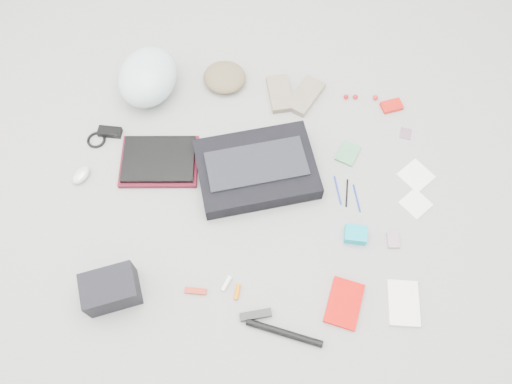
# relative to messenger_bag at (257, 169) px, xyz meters

# --- Properties ---
(ground_plane) EXTENTS (4.00, 4.00, 0.00)m
(ground_plane) POSITION_rel_messenger_bag_xyz_m (0.01, -0.12, -0.04)
(ground_plane) COLOR gray
(messenger_bag) EXTENTS (0.59, 0.49, 0.08)m
(messenger_bag) POSITION_rel_messenger_bag_xyz_m (0.00, 0.00, 0.00)
(messenger_bag) COLOR black
(messenger_bag) RESTS_ON ground_plane
(bag_flap) EXTENTS (0.47, 0.31, 0.01)m
(bag_flap) POSITION_rel_messenger_bag_xyz_m (0.00, -0.00, 0.05)
(bag_flap) COLOR black
(bag_flap) RESTS_ON messenger_bag
(laptop_sleeve) EXTENTS (0.37, 0.29, 0.02)m
(laptop_sleeve) POSITION_rel_messenger_bag_xyz_m (-0.44, 0.02, -0.03)
(laptop_sleeve) COLOR #57101D
(laptop_sleeve) RESTS_ON ground_plane
(laptop) EXTENTS (0.34, 0.26, 0.02)m
(laptop) POSITION_rel_messenger_bag_xyz_m (-0.44, 0.02, -0.01)
(laptop) COLOR black
(laptop) RESTS_ON laptop_sleeve
(bike_helmet) EXTENTS (0.31, 0.37, 0.20)m
(bike_helmet) POSITION_rel_messenger_bag_xyz_m (-0.55, 0.42, 0.06)
(bike_helmet) COLOR #AECFCE
(bike_helmet) RESTS_ON ground_plane
(beanie) EXTENTS (0.24, 0.23, 0.07)m
(beanie) POSITION_rel_messenger_bag_xyz_m (-0.20, 0.50, -0.01)
(beanie) COLOR brown
(beanie) RESTS_ON ground_plane
(mitten_left) EXTENTS (0.15, 0.22, 0.03)m
(mitten_left) POSITION_rel_messenger_bag_xyz_m (0.08, 0.44, -0.03)
(mitten_left) COLOR #806E58
(mitten_left) RESTS_ON ground_plane
(mitten_right) EXTENTS (0.19, 0.24, 0.03)m
(mitten_right) POSITION_rel_messenger_bag_xyz_m (0.20, 0.43, -0.03)
(mitten_right) COLOR gray
(mitten_right) RESTS_ON ground_plane
(power_brick) EXTENTS (0.11, 0.05, 0.03)m
(power_brick) POSITION_rel_messenger_bag_xyz_m (-0.69, 0.15, -0.03)
(power_brick) COLOR black
(power_brick) RESTS_ON ground_plane
(cable_coil) EXTENTS (0.10, 0.10, 0.01)m
(cable_coil) POSITION_rel_messenger_bag_xyz_m (-0.75, 0.11, -0.04)
(cable_coil) COLOR black
(cable_coil) RESTS_ON ground_plane
(mouse) EXTENTS (0.09, 0.11, 0.04)m
(mouse) POSITION_rel_messenger_bag_xyz_m (-0.77, -0.08, -0.02)
(mouse) COLOR #BDBDBD
(mouse) RESTS_ON ground_plane
(camera_bag) EXTENTS (0.24, 0.21, 0.13)m
(camera_bag) POSITION_rel_messenger_bag_xyz_m (-0.52, -0.59, 0.02)
(camera_bag) COLOR black
(camera_bag) RESTS_ON ground_plane
(multitool) EXTENTS (0.09, 0.02, 0.01)m
(multitool) POSITION_rel_messenger_bag_xyz_m (-0.20, -0.55, -0.04)
(multitool) COLOR maroon
(multitool) RESTS_ON ground_plane
(toiletry_tube_white) EXTENTS (0.04, 0.07, 0.02)m
(toiletry_tube_white) POSITION_rel_messenger_bag_xyz_m (-0.08, -0.51, -0.03)
(toiletry_tube_white) COLOR silver
(toiletry_tube_white) RESTS_ON ground_plane
(toiletry_tube_orange) EXTENTS (0.02, 0.06, 0.02)m
(toiletry_tube_orange) POSITION_rel_messenger_bag_xyz_m (-0.03, -0.54, -0.03)
(toiletry_tube_orange) COLOR #D86800
(toiletry_tube_orange) RESTS_ON ground_plane
(u_lock) EXTENTS (0.13, 0.06, 0.02)m
(u_lock) POSITION_rel_messenger_bag_xyz_m (0.05, -0.63, -0.03)
(u_lock) COLOR black
(u_lock) RESTS_ON ground_plane
(bike_pump) EXTENTS (0.30, 0.09, 0.03)m
(bike_pump) POSITION_rel_messenger_bag_xyz_m (0.17, -0.69, -0.03)
(bike_pump) COLOR black
(bike_pump) RESTS_ON ground_plane
(book_red) EXTENTS (0.16, 0.21, 0.02)m
(book_red) POSITION_rel_messenger_bag_xyz_m (0.39, -0.55, -0.03)
(book_red) COLOR red
(book_red) RESTS_ON ground_plane
(book_white) EXTENTS (0.12, 0.18, 0.02)m
(book_white) POSITION_rel_messenger_bag_xyz_m (0.63, -0.53, -0.03)
(book_white) COLOR silver
(book_white) RESTS_ON ground_plane
(notepad) EXTENTS (0.12, 0.13, 0.01)m
(notepad) POSITION_rel_messenger_bag_xyz_m (0.41, 0.14, -0.04)
(notepad) COLOR #428454
(notepad) RESTS_ON ground_plane
(pen_blue) EXTENTS (0.04, 0.14, 0.01)m
(pen_blue) POSITION_rel_messenger_bag_xyz_m (0.36, -0.05, -0.04)
(pen_blue) COLOR #1D30A2
(pen_blue) RESTS_ON ground_plane
(pen_black) EXTENTS (0.01, 0.13, 0.01)m
(pen_black) POSITION_rel_messenger_bag_xyz_m (0.40, -0.06, -0.04)
(pen_black) COLOR black
(pen_black) RESTS_ON ground_plane
(pen_navy) EXTENTS (0.04, 0.13, 0.01)m
(pen_navy) POSITION_rel_messenger_bag_xyz_m (0.45, -0.08, -0.04)
(pen_navy) COLOR navy
(pen_navy) RESTS_ON ground_plane
(accordion_wallet) EXTENTS (0.09, 0.08, 0.05)m
(accordion_wallet) POSITION_rel_messenger_bag_xyz_m (0.44, -0.26, -0.02)
(accordion_wallet) COLOR #01A3BB
(accordion_wallet) RESTS_ON ground_plane
(card_deck) EXTENTS (0.05, 0.07, 0.01)m
(card_deck) POSITION_rel_messenger_bag_xyz_m (0.60, -0.27, -0.04)
(card_deck) COLOR #A28092
(card_deck) RESTS_ON ground_plane
(napkin_top) EXTENTS (0.18, 0.18, 0.01)m
(napkin_top) POSITION_rel_messenger_bag_xyz_m (0.71, 0.05, -0.04)
(napkin_top) COLOR white
(napkin_top) RESTS_ON ground_plane
(napkin_bottom) EXTENTS (0.15, 0.15, 0.01)m
(napkin_bottom) POSITION_rel_messenger_bag_xyz_m (0.70, -0.09, -0.04)
(napkin_bottom) COLOR white
(napkin_bottom) RESTS_ON ground_plane
(lollipop_a) EXTENTS (0.03, 0.03, 0.02)m
(lollipop_a) POSITION_rel_messenger_bag_xyz_m (0.39, 0.45, -0.03)
(lollipop_a) COLOR #A90B0A
(lollipop_a) RESTS_ON ground_plane
(lollipop_b) EXTENTS (0.03, 0.03, 0.02)m
(lollipop_b) POSITION_rel_messenger_bag_xyz_m (0.44, 0.45, -0.03)
(lollipop_b) COLOR #A41210
(lollipop_b) RESTS_ON ground_plane
(lollipop_c) EXTENTS (0.03, 0.03, 0.02)m
(lollipop_c) POSITION_rel_messenger_bag_xyz_m (0.53, 0.46, -0.03)
(lollipop_c) COLOR red
(lollipop_c) RESTS_ON ground_plane
(altoids_tin) EXTENTS (0.11, 0.09, 0.02)m
(altoids_tin) POSITION_rel_messenger_bag_xyz_m (0.61, 0.41, -0.03)
(altoids_tin) COLOR red
(altoids_tin) RESTS_ON ground_plane
(stamp_sheet) EXTENTS (0.06, 0.07, 0.00)m
(stamp_sheet) POSITION_rel_messenger_bag_xyz_m (0.67, 0.27, -0.04)
(stamp_sheet) COLOR #7A5764
(stamp_sheet) RESTS_ON ground_plane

